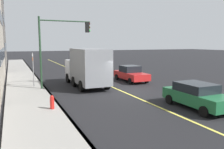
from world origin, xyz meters
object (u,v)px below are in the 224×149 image
(car_green, at_px, (197,95))
(street_sign_post, at_px, (33,67))
(car_red, at_px, (131,74))
(truck_gray, at_px, (87,67))
(fire_hydrant, at_px, (52,103))
(traffic_light_mast, at_px, (60,40))

(car_green, xyz_separation_m, street_sign_post, (10.39, 8.37, 1.02))
(car_red, bearing_deg, car_green, 174.20)
(truck_gray, distance_m, street_sign_post, 4.62)
(truck_gray, distance_m, fire_hydrant, 7.74)
(car_green, relative_size, traffic_light_mast, 0.73)
(car_green, xyz_separation_m, fire_hydrant, (2.79, 8.07, -0.31))
(fire_hydrant, bearing_deg, truck_gray, -32.99)
(truck_gray, bearing_deg, car_red, -78.46)
(street_sign_post, bearing_deg, car_green, -141.14)
(truck_gray, xyz_separation_m, fire_hydrant, (-6.40, 4.15, -1.29))
(traffic_light_mast, bearing_deg, fire_hydrant, 164.11)
(fire_hydrant, bearing_deg, car_green, -109.07)
(fire_hydrant, bearing_deg, traffic_light_mast, -15.89)
(car_red, distance_m, street_sign_post, 9.47)
(car_green, height_order, truck_gray, truck_gray)
(car_green, xyz_separation_m, traffic_light_mast, (9.16, 6.26, 3.33))
(car_green, xyz_separation_m, truck_gray, (9.19, 3.92, 0.98))
(truck_gray, xyz_separation_m, street_sign_post, (1.20, 4.46, 0.04))
(car_red, xyz_separation_m, street_sign_post, (0.19, 9.41, 1.02))
(car_green, relative_size, fire_hydrant, 4.66)
(car_green, xyz_separation_m, car_red, (10.20, -1.04, -0.00))
(street_sign_post, bearing_deg, car_red, -91.16)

